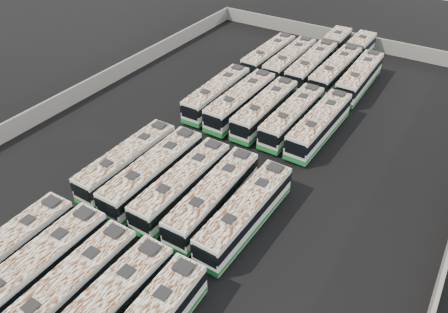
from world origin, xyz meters
TOP-DOWN VIEW (x-y plane):
  - ground at (0.00, 0.00)m, footprint 140.00×140.00m
  - perimeter_wall at (0.00, 0.00)m, footprint 45.20×73.20m
  - bus_front_far_left at (-6.45, -21.51)m, footprint 2.77×12.04m
  - bus_front_left at (-3.11, -21.36)m, footprint 2.68×12.52m
  - bus_front_center at (0.20, -21.27)m, footprint 2.61×12.09m
  - bus_front_right at (3.51, -21.29)m, footprint 2.85×12.44m
  - bus_midfront_far_left at (-6.49, -7.63)m, footprint 2.65×12.02m
  - bus_midfront_left at (-3.16, -7.72)m, footprint 2.69×12.52m
  - bus_midfront_center at (0.20, -7.68)m, footprint 2.64×12.19m
  - bus_midfront_right at (3.49, -7.54)m, footprint 2.83×12.19m
  - bus_midfront_far_right at (6.89, -7.75)m, footprint 2.84×12.19m
  - bus_midback_far_left at (-6.59, 8.64)m, footprint 2.74×12.07m
  - bus_midback_left at (-3.11, 8.53)m, footprint 2.77×12.52m
  - bus_midback_center at (0.18, 8.49)m, footprint 2.57×12.08m
  - bus_midback_right at (3.58, 8.67)m, footprint 2.70×12.04m
  - bus_midback_far_right at (6.86, 8.65)m, footprint 2.89×12.36m
  - bus_back_far_left at (-6.48, 22.22)m, footprint 2.72×11.97m
  - bus_back_left at (-3.10, 22.17)m, footprint 2.60×12.26m
  - bus_back_center at (0.10, 25.51)m, footprint 2.95×19.49m
  - bus_back_right at (3.61, 25.71)m, footprint 2.99×19.45m
  - bus_back_far_right at (6.90, 22.35)m, footprint 2.71×12.37m

SIDE VIEW (x-z plane):
  - ground at x=0.00m, z-range 0.00..0.00m
  - perimeter_wall at x=0.00m, z-range 0.00..2.20m
  - bus_back_far_left at x=-6.48m, z-range 0.04..3.40m
  - bus_front_far_left at x=-6.45m, z-range 0.04..3.42m
  - bus_midfront_far_left at x=-6.49m, z-range 0.04..3.42m
  - bus_midback_right at x=3.58m, z-range 0.04..3.42m
  - bus_midback_far_left at x=-6.59m, z-range 0.04..3.43m
  - bus_midback_center at x=0.18m, z-range 0.04..3.44m
  - bus_front_center at x=0.20m, z-range 0.04..3.44m
  - bus_midfront_right at x=3.49m, z-range 0.04..3.46m
  - bus_midfront_far_right at x=6.89m, z-range 0.04..3.46m
  - bus_midfront_center at x=0.20m, z-range 0.04..3.47m
  - bus_back_left at x=-3.10m, z-range 0.04..3.49m
  - bus_midback_far_right at x=6.86m, z-range 0.04..3.51m
  - bus_back_far_right at x=6.90m, z-range 0.04..3.52m
  - bus_front_right at x=3.51m, z-range 0.04..3.53m
  - bus_back_right at x=3.61m, z-range 0.04..3.56m
  - bus_midback_left at x=-3.11m, z-range 0.04..3.56m
  - bus_back_center at x=0.10m, z-range 0.04..3.57m
  - bus_midfront_left at x=-3.16m, z-range 0.04..3.57m
  - bus_front_left at x=-3.11m, z-range 0.04..3.57m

